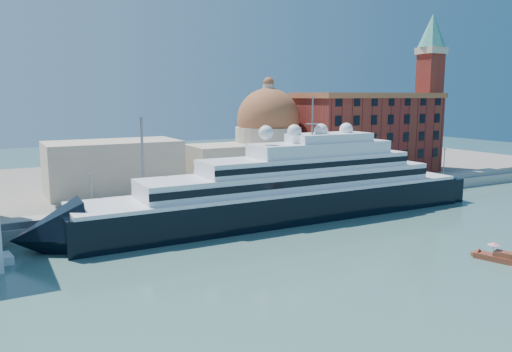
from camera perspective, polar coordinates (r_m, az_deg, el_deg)
ground at (r=79.17m, az=8.70°, el=-8.88°), size 400.00×400.00×0.00m
quay at (r=106.87m, az=-2.39°, el=-3.36°), size 180.00×10.00×2.50m
land at (r=144.20m, az=-9.62°, el=-0.32°), size 260.00×72.00×2.00m
quay_fence at (r=102.55m, az=-1.29°, el=-2.82°), size 180.00×0.10×1.20m
superyacht at (r=98.01m, az=1.99°, el=-2.32°), size 94.65×13.12×28.29m
water_taxi at (r=83.34m, az=25.89°, el=-8.29°), size 3.83×6.45×2.91m
warehouse at (r=148.95m, az=12.68°, el=4.84°), size 43.00×19.00×23.25m
campanile at (r=165.46m, az=19.23°, el=10.15°), size 8.40×8.40×47.00m
church at (r=129.24m, az=-4.53°, el=3.13°), size 66.00×18.00×25.50m
lamp_posts at (r=98.85m, az=-8.58°, el=0.59°), size 120.80×2.40×18.00m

